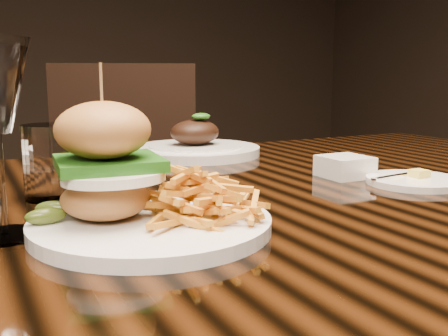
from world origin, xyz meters
name	(u,v)px	position (x,y,z in m)	size (l,w,h in m)	color
dining_table	(223,243)	(0.00, 0.00, 0.67)	(1.60, 0.90, 0.75)	black
burger_plate	(144,190)	(-0.16, -0.13, 0.80)	(0.26, 0.26, 0.18)	white
side_saucer	(414,181)	(0.29, -0.09, 0.76)	(0.14, 0.14, 0.02)	white
ramekin	(345,167)	(0.23, 0.01, 0.77)	(0.07, 0.07, 0.03)	white
water_tumbler	(52,162)	(-0.22, 0.07, 0.80)	(0.07, 0.07, 0.10)	white
far_dish	(195,147)	(0.11, 0.33, 0.77)	(0.27, 0.27, 0.09)	white
chair_far	(125,198)	(0.11, 0.89, 0.54)	(0.58, 0.59, 0.95)	black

